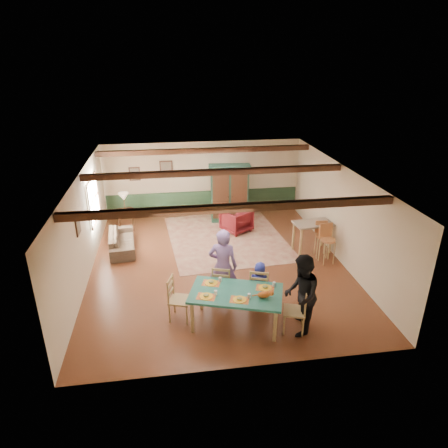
{
  "coord_description": "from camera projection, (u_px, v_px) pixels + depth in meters",
  "views": [
    {
      "loc": [
        -1.29,
        -9.8,
        5.51
      ],
      "look_at": [
        0.2,
        0.27,
        1.15
      ],
      "focal_mm": 32.0,
      "sensor_mm": 36.0,
      "label": 1
    }
  ],
  "objects": [
    {
      "name": "cat",
      "position": [
        264.0,
        294.0,
        8.28
      ],
      "size": [
        0.42,
        0.27,
        0.2
      ],
      "primitive_type": null,
      "rotation": [
        0.0,
        0.0,
        -0.31
      ],
      "color": "orange",
      "rests_on": "dining_table"
    },
    {
      "name": "armoire",
      "position": [
        229.0,
        193.0,
        13.94
      ],
      "size": [
        1.47,
        0.69,
        2.02
      ],
      "primitive_type": "cube",
      "rotation": [
        0.0,
        0.0,
        -0.09
      ],
      "color": "#143427",
      "rests_on": "floor"
    },
    {
      "name": "window_left",
      "position": [
        93.0,
        200.0,
        11.72
      ],
      "size": [
        0.06,
        1.6,
        1.3
      ],
      "primitive_type": null,
      "color": "white",
      "rests_on": "wall_left"
    },
    {
      "name": "picture_left_wall",
      "position": [
        78.0,
        224.0,
        9.55
      ],
      "size": [
        0.04,
        0.42,
        0.52
      ],
      "primitive_type": null,
      "color": "gray",
      "rests_on": "wall_left"
    },
    {
      "name": "place_setting_near_center",
      "position": [
        240.0,
        298.0,
        8.23
      ],
      "size": [
        0.51,
        0.44,
        0.11
      ],
      "primitive_type": null,
      "rotation": [
        0.0,
        0.0,
        -0.31
      ],
      "color": "yellow",
      "rests_on": "dining_table"
    },
    {
      "name": "picture_back_a",
      "position": [
        166.0,
        169.0,
        13.98
      ],
      "size": [
        0.45,
        0.04,
        0.55
      ],
      "primitive_type": null,
      "color": "gray",
      "rests_on": "wall_back"
    },
    {
      "name": "ceiling_beam_mid",
      "position": [
        216.0,
        172.0,
        10.59
      ],
      "size": [
        6.95,
        0.16,
        0.16
      ],
      "primitive_type": "cube",
      "color": "black",
      "rests_on": "ceiling"
    },
    {
      "name": "wall_back",
      "position": [
        203.0,
        179.0,
        14.36
      ],
      "size": [
        7.0,
        0.02,
        2.7
      ],
      "primitive_type": "cube",
      "color": "beige",
      "rests_on": "floor"
    },
    {
      "name": "armchair",
      "position": [
        236.0,
        220.0,
        13.3
      ],
      "size": [
        1.16,
        1.17,
        0.78
      ],
      "primitive_type": "imported",
      "rotation": [
        0.0,
        0.0,
        -2.59
      ],
      "color": "#450D14",
      "rests_on": "floor"
    },
    {
      "name": "sofa",
      "position": [
        122.0,
        241.0,
        12.12
      ],
      "size": [
        0.9,
        1.91,
        0.54
      ],
      "primitive_type": "imported",
      "rotation": [
        0.0,
        0.0,
        1.67
      ],
      "color": "#45382B",
      "rests_on": "floor"
    },
    {
      "name": "picture_back_b",
      "position": [
        135.0,
        174.0,
        13.89
      ],
      "size": [
        0.38,
        0.04,
        0.48
      ],
      "primitive_type": null,
      "color": "gray",
      "rests_on": "wall_back"
    },
    {
      "name": "dining_chair_far_right",
      "position": [
        259.0,
        287.0,
        9.27
      ],
      "size": [
        0.58,
        0.6,
        1.03
      ],
      "primitive_type": null,
      "rotation": [
        0.0,
        0.0,
        2.83
      ],
      "color": "#A38451",
      "rests_on": "floor"
    },
    {
      "name": "person_child",
      "position": [
        260.0,
        284.0,
        9.34
      ],
      "size": [
        0.61,
        0.5,
        1.09
      ],
      "primitive_type": "imported",
      "rotation": [
        0.0,
        0.0,
        2.83
      ],
      "color": "#252E95",
      "rests_on": "floor"
    },
    {
      "name": "dining_chair_end_left",
      "position": [
        180.0,
        299.0,
        8.82
      ],
      "size": [
        0.6,
        0.58,
        1.03
      ],
      "primitive_type": null,
      "rotation": [
        0.0,
        0.0,
        1.26
      ],
      "color": "#A38451",
      "rests_on": "floor"
    },
    {
      "name": "place_setting_far_left",
      "position": [
        211.0,
        281.0,
        8.83
      ],
      "size": [
        0.51,
        0.44,
        0.11
      ],
      "primitive_type": null,
      "rotation": [
        0.0,
        0.0,
        -0.31
      ],
      "color": "yellow",
      "rests_on": "dining_table"
    },
    {
      "name": "dining_chair_far_left",
      "position": [
        222.0,
        284.0,
        9.4
      ],
      "size": [
        0.58,
        0.6,
        1.03
      ],
      "primitive_type": null,
      "rotation": [
        0.0,
        0.0,
        2.83
      ],
      "color": "#A38451",
      "rests_on": "floor"
    },
    {
      "name": "end_table",
      "position": [
        126.0,
        220.0,
        13.51
      ],
      "size": [
        0.59,
        0.59,
        0.67
      ],
      "primitive_type": null,
      "rotation": [
        0.0,
        0.0,
        0.09
      ],
      "color": "black",
      "rests_on": "floor"
    },
    {
      "name": "area_rug",
      "position": [
        226.0,
        237.0,
        12.96
      ],
      "size": [
        3.92,
        4.54,
        0.01
      ],
      "primitive_type": "cube",
      "rotation": [
        0.0,
        0.0,
        0.09
      ],
      "color": "beige",
      "rests_on": "floor"
    },
    {
      "name": "bar_stool_left",
      "position": [
        322.0,
        240.0,
        11.58
      ],
      "size": [
        0.43,
        0.46,
        1.06
      ],
      "primitive_type": null,
      "rotation": [
        0.0,
        0.0,
        -0.13
      ],
      "color": "#C57F4C",
      "rests_on": "floor"
    },
    {
      "name": "table_lamp",
      "position": [
        124.0,
        202.0,
        13.26
      ],
      "size": [
        0.38,
        0.38,
        0.61
      ],
      "primitive_type": null,
      "rotation": [
        0.0,
        0.0,
        0.11
      ],
      "color": "tan",
      "rests_on": "end_table"
    },
    {
      "name": "place_setting_near_left",
      "position": [
        206.0,
        295.0,
        8.33
      ],
      "size": [
        0.51,
        0.44,
        0.11
      ],
      "primitive_type": null,
      "rotation": [
        0.0,
        0.0,
        -0.31
      ],
      "color": "yellow",
      "rests_on": "dining_table"
    },
    {
      "name": "person_woman",
      "position": [
        301.0,
        295.0,
        8.27
      ],
      "size": [
        0.91,
        1.04,
        1.79
      ],
      "primitive_type": "imported",
      "rotation": [
        0.0,
        0.0,
        -1.88
      ],
      "color": "black",
      "rests_on": "floor"
    },
    {
      "name": "ceiling",
      "position": [
        218.0,
        173.0,
        10.19
      ],
      "size": [
        7.0,
        8.0,
        0.02
      ],
      "primitive_type": "cube",
      "color": "white",
      "rests_on": "wall_back"
    },
    {
      "name": "dining_chair_end_right",
      "position": [
        294.0,
        310.0,
        8.44
      ],
      "size": [
        0.6,
        0.58,
        1.03
      ],
      "primitive_type": null,
      "rotation": [
        0.0,
        0.0,
        -1.88
      ],
      "color": "#A38451",
      "rests_on": "floor"
    },
    {
      "name": "wall_left",
      "position": [
        83.0,
        229.0,
        10.25
      ],
      "size": [
        0.02,
        8.0,
        2.7
      ],
      "primitive_type": "cube",
      "color": "beige",
      "rests_on": "floor"
    },
    {
      "name": "place_setting_far_right",
      "position": [
        265.0,
        286.0,
        8.64
      ],
      "size": [
        0.51,
        0.44,
        0.11
      ],
      "primitive_type": null,
      "rotation": [
        0.0,
        0.0,
        -0.31
      ],
      "color": "yellow",
      "rests_on": "dining_table"
    },
    {
      "name": "ceiling_beam_back",
      "position": [
        205.0,
        151.0,
        12.96
      ],
      "size": [
        6.95,
        0.16,
        0.16
      ],
      "primitive_type": "cube",
      "color": "black",
      "rests_on": "ceiling"
    },
    {
      "name": "ceiling_beam_front",
      "position": [
        233.0,
        208.0,
        8.14
      ],
      "size": [
        6.95,
        0.16,
        0.16
      ],
      "primitive_type": "cube",
      "color": "black",
      "rests_on": "ceiling"
    },
    {
      "name": "wainscot_back",
      "position": [
        204.0,
        203.0,
        14.7
      ],
      "size": [
        6.95,
        0.03,
        0.9
      ],
      "primitive_type": "cube",
      "color": "#1F3923",
      "rests_on": "floor"
    },
    {
      "name": "person_man",
      "position": [
        223.0,
        266.0,
        9.32
      ],
      "size": [
        0.79,
        0.64,
        1.87
      ],
      "primitive_type": "imported",
      "rotation": [
        0.0,
        0.0,
        2.83
      ],
      "color": "#7E5DA0",
      "rests_on": "floor"
    },
    {
      "name": "bar_stool_right",
      "position": [
        328.0,
        244.0,
        11.21
      ],
      "size": [
        0.44,
        0.48,
        1.15
      ],
      "primitive_type": null,
      "rotation": [
        0.0,
        0.0,
        0.09
      ],
      "color": "#C57F4C",
      "rests_on": "floor"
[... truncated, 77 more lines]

